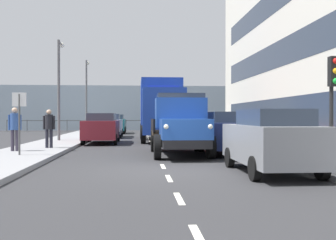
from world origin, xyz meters
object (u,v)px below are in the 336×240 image
Objects in this scene: pedestrian_strolling at (49,125)px; street_sign at (19,112)px; lamp_post_far at (87,89)px; car_red_kerbside_2 at (204,128)px; car_grey_kerbside_near at (271,140)px; car_navy_kerbside_1 at (227,132)px; lorry_cargo_blue at (161,108)px; car_teal_oppositeside_2 at (115,124)px; traffic_light_near at (333,86)px; car_maroon_oppositeside_0 at (102,128)px; truck_vintage_blue at (180,126)px; lamp_post_promenade at (59,80)px; pedestrian_near_railing at (15,125)px; car_silver_oppositeside_1 at (110,125)px.

street_sign reaches higher than pedestrian_strolling.
car_red_kerbside_2 is at bearing 119.14° from lamp_post_far.
car_grey_kerbside_near is 2.42× the size of pedestrian_strolling.
car_navy_kerbside_1 is 21.94m from lamp_post_far.
lorry_cargo_blue is 12.00m from street_sign.
lorry_cargo_blue is 11.24m from car_teal_oppositeside_2.
car_red_kerbside_2 is 1.12× the size of car_teal_oppositeside_2.
traffic_light_near reaches higher than car_grey_kerbside_near.
car_teal_oppositeside_2 is at bearing -90.00° from car_maroon_oppositeside_0.
lorry_cargo_blue reaches higher than truck_vintage_blue.
car_navy_kerbside_1 is at bearing 164.61° from pedestrian_strolling.
lamp_post_promenade is (8.20, -13.09, 2.80)m from car_grey_kerbside_near.
traffic_light_near reaches higher than truck_vintage_blue.
truck_vintage_blue is at bearing 100.33° from car_teal_oppositeside_2.
lamp_post_promenade is at bearing 78.19° from car_teal_oppositeside_2.
car_teal_oppositeside_2 is 0.68× the size of lamp_post_promenade.
car_maroon_oppositeside_0 is 3.88m from lamp_post_promenade.
lorry_cargo_blue is 4.44m from car_maroon_oppositeside_0.
pedestrian_near_railing is (2.87, 6.43, 0.28)m from car_maroon_oppositeside_0.
truck_vintage_blue is at bearing 116.84° from car_maroon_oppositeside_0.
pedestrian_near_railing is 1.83m from pedestrian_strolling.
truck_vintage_blue is 3.33× the size of pedestrian_strolling.
car_grey_kerbside_near is at bearing 114.84° from car_maroon_oppositeside_0.
car_navy_kerbside_1 is at bearing 112.18° from lamp_post_far.
pedestrian_strolling is 0.75× the size of street_sign.
car_silver_oppositeside_1 is (3.52, -3.95, -1.18)m from lorry_cargo_blue.
car_navy_kerbside_1 is at bearing -171.89° from street_sign.
car_maroon_oppositeside_0 is (5.65, -12.21, 0.00)m from car_grey_kerbside_near.
pedestrian_near_railing is 19.77m from lamp_post_far.
car_navy_kerbside_1 is 7.80m from pedestrian_strolling.
car_grey_kerbside_near is 1.07× the size of car_navy_kerbside_1.
lorry_cargo_blue reaches higher than pedestrian_strolling.
pedestrian_near_railing is 0.55× the size of traffic_light_near.
car_red_kerbside_2 and car_silver_oppositeside_1 have the same top height.
pedestrian_near_railing is (8.52, -5.78, 0.29)m from car_grey_kerbside_near.
lamp_post_promenade is 0.91× the size of lamp_post_far.
pedestrian_near_railing is 11.87m from traffic_light_near.
traffic_light_near reaches higher than street_sign.
car_teal_oppositeside_2 is (5.65, -14.64, -0.00)m from car_red_kerbside_2.
lamp_post_promenade is at bearing -16.62° from car_red_kerbside_2.
car_grey_kerbside_near is 0.63× the size of lamp_post_far.
street_sign is at bearing -27.68° from car_grey_kerbside_near.
car_red_kerbside_2 is at bearing -140.30° from street_sign.
car_grey_kerbside_near is 5.24m from car_navy_kerbside_1.
car_silver_oppositeside_1 is (3.72, -13.74, -0.28)m from truck_vintage_blue.
traffic_light_near is (-7.97, 17.49, 1.58)m from car_silver_oppositeside_1.
car_navy_kerbside_1 is at bearing -169.14° from truck_vintage_blue.
lamp_post_promenade reaches higher than car_grey_kerbside_near.
car_silver_oppositeside_1 is 0.68× the size of lamp_post_far.
traffic_light_near is at bearing 138.61° from truck_vintage_blue.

